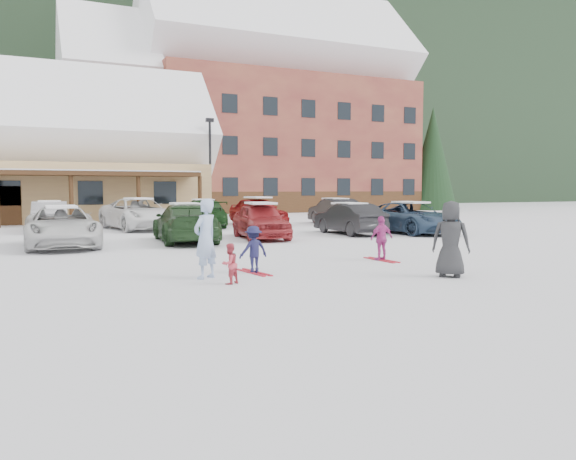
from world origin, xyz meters
name	(u,v)px	position (x,y,z in m)	size (l,w,h in m)	color
ground	(294,275)	(0.00, 0.00, 0.00)	(160.00, 160.00, 0.00)	white
forested_hillside	(65,82)	(0.00, 85.00, 19.00)	(300.00, 70.00, 38.00)	black
alpine_hotel	(259,119)	(14.27, 38.00, 8.63)	(31.48, 14.01, 21.48)	maroon
lamp_post	(210,163)	(4.97, 23.15, 3.68)	(0.50, 0.25, 6.55)	black
conifer_1	(433,145)	(30.00, 32.00, 6.26)	(4.84, 4.84, 11.22)	black
conifer_3	(158,157)	(6.00, 44.00, 5.12)	(3.96, 3.96, 9.18)	black
conifer_4	(384,152)	(34.00, 46.00, 6.54)	(5.06, 5.06, 11.73)	black
adult_skier	(205,239)	(-2.05, 0.41, 0.91)	(0.67, 0.44, 1.83)	#99B1D9
toddler_red	(230,264)	(-1.80, -0.55, 0.44)	(0.43, 0.33, 0.88)	#C33C4B
child_navy	(253,249)	(-0.75, 0.74, 0.57)	(0.74, 0.43, 1.15)	#17173D
skis_child_navy	(254,272)	(-0.75, 0.74, 0.01)	(0.20, 1.40, 0.03)	red
child_magenta	(382,238)	(3.44, 1.44, 0.64)	(0.75, 0.31, 1.27)	#B83689
skis_child_magenta	(381,260)	(3.44, 1.44, 0.01)	(0.20, 1.40, 0.03)	red
bystander_dark	(451,239)	(3.18, -1.76, 0.89)	(0.87, 0.56, 1.78)	#29292B
parked_car_2	(62,227)	(-4.67, 9.16, 0.72)	(2.38, 5.16, 1.44)	silver
parked_car_3	(185,223)	(-0.27, 9.16, 0.74)	(2.07, 5.10, 1.48)	#223E1F
parked_car_4	(261,221)	(2.92, 9.40, 0.73)	(1.73, 4.31, 1.47)	#A82B30
parked_car_5	(349,219)	(7.38, 9.80, 0.70)	(1.48, 4.24, 1.40)	black
parked_car_6	(410,218)	(10.22, 9.10, 0.72)	(2.38, 5.16, 1.44)	navy
parked_car_9	(50,216)	(-4.81, 17.29, 0.72)	(1.53, 4.39, 1.45)	#9F9EA2
parked_car_10	(139,214)	(-0.74, 16.62, 0.78)	(2.60, 5.65, 1.57)	white
parked_car_11	(203,213)	(2.71, 17.05, 0.74)	(2.06, 5.07, 1.47)	#153715
parked_car_12	(258,211)	(5.92, 17.24, 0.79)	(1.86, 4.62, 1.57)	maroon
parked_car_13	(335,211)	(10.34, 16.32, 0.74)	(1.57, 4.50, 1.48)	black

